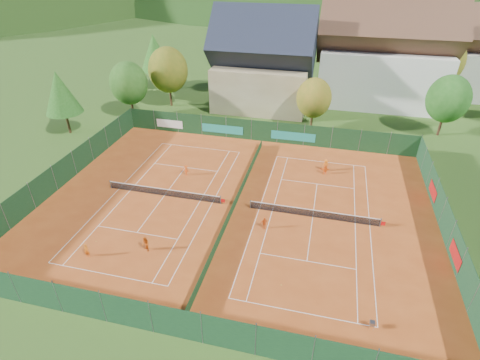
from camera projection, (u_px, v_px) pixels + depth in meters
name	position (u px, v px, depth m)	size (l,w,h in m)	color
ground	(235.00, 206.00, 39.08)	(600.00, 600.00, 0.00)	#2C4F18
clay_pad	(235.00, 206.00, 39.07)	(40.00, 32.00, 0.01)	#AD4719
court_markings_left	(164.00, 196.00, 40.69)	(11.03, 23.83, 0.00)	white
court_markings_right	(313.00, 217.00, 37.44)	(11.03, 23.83, 0.00)	white
tennis_net_left	(165.00, 192.00, 40.40)	(13.30, 0.10, 1.02)	#59595B
tennis_net_right	(315.00, 213.00, 37.15)	(13.30, 0.10, 1.02)	#59595B
court_divider	(235.00, 202.00, 38.81)	(0.03, 28.80, 1.00)	#133619
fence_north	(261.00, 131.00, 51.60)	(40.00, 0.10, 3.00)	#123318
fence_south	(176.00, 323.00, 25.07)	(40.00, 0.04, 3.00)	#14391E
fence_west	(65.00, 171.00, 42.34)	(0.04, 32.00, 3.00)	#123219
fence_east	(446.00, 223.00, 34.28)	(0.09, 32.00, 3.00)	#143920
chalet	(263.00, 66.00, 60.98)	(16.20, 12.00, 16.00)	tan
hotel_block_a	(383.00, 59.00, 61.68)	(21.60, 11.00, 17.25)	silver
hotel_block_b	(462.00, 57.00, 65.85)	(17.28, 10.00, 15.50)	silver
tree_west_front	(129.00, 83.00, 57.22)	(5.72, 5.72, 8.69)	#4B301B
tree_west_mid	(168.00, 70.00, 61.01)	(6.44, 6.44, 9.78)	#4A2F1A
tree_west_back	(155.00, 53.00, 68.49)	(5.60, 5.60, 10.00)	#452A18
tree_center	(314.00, 98.00, 53.55)	(5.01, 5.01, 7.60)	#4D351B
tree_east_front	(448.00, 99.00, 51.19)	(5.72, 5.72, 8.69)	#452818
tree_west_side	(60.00, 92.00, 51.48)	(5.04, 5.04, 9.00)	#48311A
tree_east_back	(442.00, 61.00, 63.29)	(7.15, 7.15, 10.86)	#4E2F1B
mountain_backdrop	(365.00, 60.00, 246.99)	(820.00, 530.00, 242.00)	black
ball_hopper	(372.00, 323.00, 26.17)	(0.34, 0.34, 0.80)	slate
loose_ball_0	(96.00, 241.00, 34.29)	(0.07, 0.07, 0.07)	#CCD833
loose_ball_1	(281.00, 285.00, 29.84)	(0.07, 0.07, 0.07)	#CCD833
loose_ball_2	(250.00, 188.00, 41.89)	(0.07, 0.07, 0.07)	#CCD833
loose_ball_3	(195.00, 168.00, 45.82)	(0.07, 0.07, 0.07)	#CCD833
player_left_near	(87.00, 250.00, 32.31)	(0.50, 0.33, 1.36)	#D46112
player_left_mid	(145.00, 244.00, 32.89)	(0.73, 0.57, 1.51)	#DC5B13
player_left_far	(186.00, 170.00, 44.11)	(0.84, 0.48, 1.30)	#E45014
player_right_near	(264.00, 223.00, 35.62)	(0.75, 0.31, 1.28)	#D44912
player_right_far_a	(326.00, 165.00, 44.93)	(0.73, 0.48, 1.50)	orange
player_right_far_b	(325.00, 170.00, 44.30)	(1.12, 0.36, 1.21)	orange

